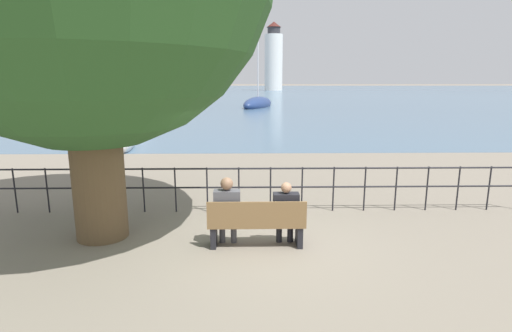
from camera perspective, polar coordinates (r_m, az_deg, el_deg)
The scene contains 11 objects.
ground_plane at distance 7.53m, azimuth 0.08°, elevation -11.24°, with size 1000.00×1000.00×0.00m, color gray.
harbor_water at distance 166.62m, azimuth -1.11°, elevation 10.93°, with size 600.00×300.00×0.01m.
park_bench at distance 7.32m, azimuth 0.09°, elevation -8.33°, with size 1.77×0.45×0.90m.
seated_person_left at distance 7.30m, azimuth -4.13°, elevation -6.06°, with size 0.47×0.35×1.30m.
seated_person_right at distance 7.34m, azimuth 4.27°, elevation -6.38°, with size 0.47×0.35×1.20m.
promenade_railing at distance 9.20m, azimuth -0.19°, elevation -2.35°, with size 12.48×0.04×1.05m.
sailboat_0 at distance 32.05m, azimuth -16.18°, elevation 6.80°, with size 3.94×6.53×11.59m.
sailboat_1 at distance 21.34m, azimuth -19.24°, elevation 4.24°, with size 4.28×8.31×11.61m.
sailboat_2 at distance 51.75m, azimuth -19.53°, elevation 8.41°, with size 4.48×8.44×11.77m.
sailboat_3 at distance 47.96m, azimuth 0.27°, elevation 8.88°, with size 4.84×8.82×13.37m.
harbor_lighthouse at distance 141.96m, azimuth 2.54°, elevation 15.03°, with size 6.15×6.15×22.86m.
Camera 1 is at (-0.15, -6.92, 2.97)m, focal length 28.00 mm.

